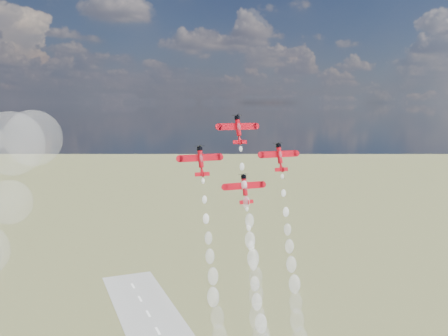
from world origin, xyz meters
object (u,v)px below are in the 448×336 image
object	(u,v)px
plane_lead	(238,129)
plane_left	(201,160)
plane_right	(280,157)
plane_slot	(245,188)

from	to	relation	value
plane_lead	plane_left	size ratio (longest dim) A/B	1.00
plane_right	plane_slot	size ratio (longest dim) A/B	1.00
plane_left	plane_slot	bearing A→B (deg)	-10.83
plane_right	plane_left	bearing A→B (deg)	180.00
plane_lead	plane_right	bearing A→B (deg)	-10.83
plane_left	plane_right	world-z (taller)	same
plane_lead	plane_slot	size ratio (longest dim) A/B	1.00
plane_lead	plane_left	distance (m)	16.76
plane_right	plane_slot	bearing A→B (deg)	-169.17
plane_slot	plane_right	bearing A→B (deg)	10.83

